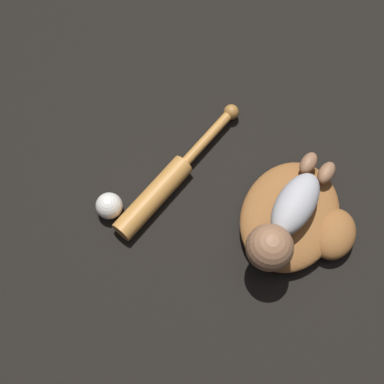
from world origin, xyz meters
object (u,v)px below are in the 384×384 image
at_px(baby_figure, 285,222).
at_px(baseball, 109,206).
at_px(baseball_glove, 297,219).
at_px(baseball_bat, 166,183).

height_order(baby_figure, baseball, baby_figure).
bearing_deg(baby_figure, baseball, -52.82).
relative_size(baseball_glove, baseball_bat, 0.79).
distance_m(baseball_glove, baseball_bat, 0.37).
bearing_deg(baseball_bat, baseball, -18.50).
distance_m(baby_figure, baseball_bat, 0.35).
bearing_deg(baby_figure, baseball_glove, 175.98).
height_order(baseball_bat, baseball, baseball).
bearing_deg(baseball, baby_figure, 127.18).
bearing_deg(baseball_bat, baby_figure, 110.79).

